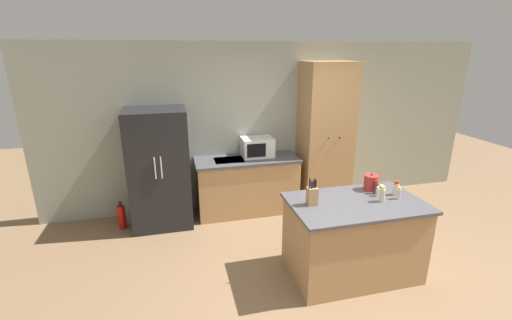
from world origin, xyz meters
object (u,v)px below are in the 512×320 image
Objects in this scene: spice_bottle_short_red at (396,189)px; microwave at (257,147)px; pantry_cabinet at (325,136)px; fire_extinguisher at (122,216)px; refrigerator at (160,168)px; spice_bottle_amber_oil at (376,188)px; spice_bottle_orange_cap at (382,195)px; spice_bottle_tall_dark at (378,192)px; kettle at (371,182)px; spice_bottle_green_herb at (381,189)px; knife_block at (312,196)px; spice_bottle_pale_salt at (399,193)px.

microwave is at bearing 121.77° from spice_bottle_short_red.
fire_extinguisher is at bearing -178.13° from pantry_cabinet.
refrigerator reaches higher than spice_bottle_amber_oil.
spice_bottle_short_red is 0.29m from spice_bottle_orange_cap.
spice_bottle_tall_dark is 0.20m from kettle.
spice_bottle_amber_oil is at bearing -95.17° from kettle.
kettle reaches higher than spice_bottle_green_herb.
pantry_cabinet reaches higher than kettle.
fire_extinguisher is at bearing 148.75° from spice_bottle_orange_cap.
refrigerator reaches higher than spice_bottle_tall_dark.
spice_bottle_green_herb is at bearing 57.13° from spice_bottle_orange_cap.
pantry_cabinet reaches higher than fire_extinguisher.
spice_bottle_short_red is 0.40× the size of fire_extinguisher.
knife_block is at bearing -177.95° from spice_bottle_tall_dark.
spice_bottle_amber_oil is (-0.15, -1.70, -0.18)m from pantry_cabinet.
refrigerator reaches higher than spice_bottle_short_red.
pantry_cabinet reaches higher than spice_bottle_orange_cap.
refrigerator is at bearing 132.95° from knife_block.
knife_block is 1.87× the size of spice_bottle_short_red.
refrigerator is at bearing 147.35° from spice_bottle_green_herb.
microwave reaches higher than spice_bottle_amber_oil.
spice_bottle_short_red is at bearing -32.99° from refrigerator.
spice_bottle_pale_salt is at bearing 3.86° from spice_bottle_orange_cap.
pantry_cabinet is 20.58× the size of spice_bottle_tall_dark.
pantry_cabinet is at bearing 1.87° from fire_extinguisher.
spice_bottle_tall_dark is at bearing -28.99° from fire_extinguisher.
kettle is 3.47m from fire_extinguisher.
knife_block is at bearing -165.43° from kettle.
spice_bottle_amber_oil reaches higher than spice_bottle_tall_dark.
refrigerator is at bearing 146.21° from spice_bottle_amber_oil.
spice_bottle_short_red is (2.64, -1.71, 0.12)m from refrigerator.
spice_bottle_amber_oil is at bearing 73.84° from spice_bottle_tall_dark.
spice_bottle_tall_dark is 0.71× the size of spice_bottle_amber_oil.
spice_bottle_orange_cap is (-0.26, -0.12, 0.01)m from spice_bottle_short_red.
spice_bottle_pale_salt is at bearing -35.01° from refrigerator.
fire_extinguisher is (-2.07, -0.19, -0.85)m from microwave.
refrigerator is 8.36× the size of kettle.
pantry_cabinet is 1.11m from microwave.
knife_block reaches higher than spice_bottle_green_herb.
microwave is 2.08m from spice_bottle_tall_dark.
refrigerator is 0.89m from fire_extinguisher.
spice_bottle_amber_oil reaches higher than fire_extinguisher.
kettle is (0.84, 0.22, -0.02)m from knife_block.
kettle is at bearing 133.51° from spice_bottle_short_red.
spice_bottle_pale_salt is (0.18, -0.12, 0.01)m from spice_bottle_tall_dark.
spice_bottle_amber_oil is 0.09m from spice_bottle_green_herb.
microwave reaches higher than spice_bottle_short_red.
refrigerator is 19.20× the size of spice_bottle_green_herb.
spice_bottle_orange_cap is at bearing -104.63° from spice_bottle_tall_dark.
fire_extinguisher is (-3.03, 1.47, -0.81)m from kettle.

